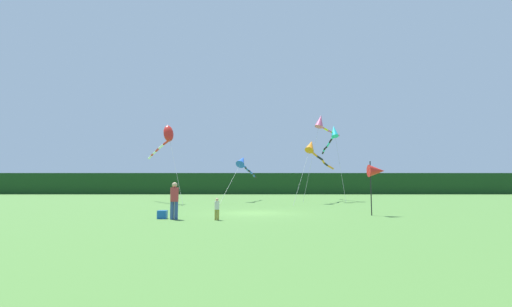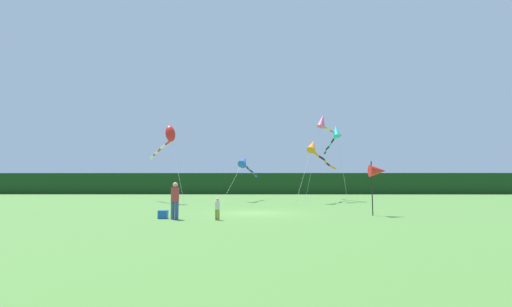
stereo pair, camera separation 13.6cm
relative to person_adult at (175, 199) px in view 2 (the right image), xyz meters
name	(u,v)px [view 2 (the right image)]	position (x,y,z in m)	size (l,w,h in m)	color
ground_plane	(255,213)	(3.93, 3.93, -1.02)	(120.00, 120.00, 0.00)	#477533
distant_treeline	(258,184)	(3.93, 48.93, 1.00)	(108.00, 2.37, 4.03)	#193D19
person_adult	(175,199)	(0.00, 0.00, 0.00)	(0.40, 0.40, 1.82)	#334C8C
person_child	(217,208)	(2.15, -0.32, -0.43)	(0.23, 0.23, 1.06)	olive
cooler_box	(163,215)	(-0.68, 0.37, -0.81)	(0.45, 0.37, 0.41)	#1959B2
banner_flag_pole	(378,171)	(10.84, 2.21, 1.44)	(0.90, 0.70, 3.03)	black
kite_cyan	(335,134)	(12.66, 20.76, 6.35)	(0.89, 9.72, 8.46)	#B2B2B2
kite_rainbow	(323,122)	(11.01, 18.89, 7.41)	(4.75, 3.95, 9.34)	#B2B2B2
kite_blue	(245,163)	(2.69, 18.69, 3.04)	(3.31, 9.75, 4.99)	#B2B2B2
kite_red	(168,137)	(-4.60, 15.32, 5.26)	(6.03, 9.52, 7.48)	#B2B2B2
kite_orange	(315,149)	(9.64, 15.99, 4.18)	(5.58, 9.26, 6.25)	#B2B2B2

